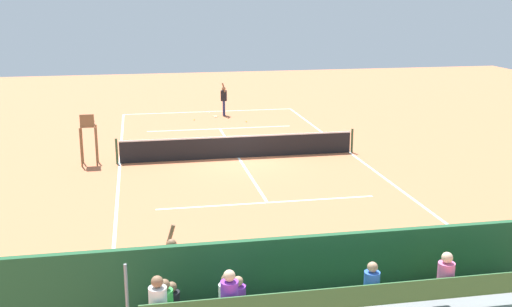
{
  "coord_description": "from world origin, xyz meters",
  "views": [
    {
      "loc": [
        4.16,
        25.71,
        6.88
      ],
      "look_at": [
        0.0,
        4.0,
        1.2
      ],
      "focal_mm": 43.98,
      "sensor_mm": 36.0,
      "label": 1
    }
  ],
  "objects_px": {
    "umpire_chair": "(88,134)",
    "tennis_player": "(224,98)",
    "tennis_ball_near": "(246,121)",
    "courtside_bench": "(416,274)",
    "line_judge": "(172,267)",
    "tennis_net": "(238,146)",
    "equipment_bag": "(328,299)",
    "tennis_racket": "(216,116)",
    "tennis_ball_far": "(194,120)"
  },
  "relations": [
    {
      "from": "tennis_ball_near",
      "to": "tennis_ball_far",
      "type": "bearing_deg",
      "value": -20.52
    },
    {
      "from": "tennis_player",
      "to": "tennis_racket",
      "type": "bearing_deg",
      "value": 28.28
    },
    {
      "from": "umpire_chair",
      "to": "equipment_bag",
      "type": "height_order",
      "value": "umpire_chair"
    },
    {
      "from": "tennis_racket",
      "to": "tennis_ball_near",
      "type": "bearing_deg",
      "value": 127.54
    },
    {
      "from": "umpire_chair",
      "to": "tennis_ball_near",
      "type": "xyz_separation_m",
      "value": [
        -7.86,
        -7.44,
        -1.28
      ]
    },
    {
      "from": "equipment_bag",
      "to": "tennis_ball_far",
      "type": "height_order",
      "value": "equipment_bag"
    },
    {
      "from": "courtside_bench",
      "to": "tennis_ball_near",
      "type": "xyz_separation_m",
      "value": [
        0.35,
        -20.77,
        -0.53
      ]
    },
    {
      "from": "tennis_ball_near",
      "to": "tennis_ball_far",
      "type": "relative_size",
      "value": 1.0
    },
    {
      "from": "tennis_net",
      "to": "line_judge",
      "type": "height_order",
      "value": "line_judge"
    },
    {
      "from": "tennis_player",
      "to": "tennis_ball_near",
      "type": "distance_m",
      "value": 2.56
    },
    {
      "from": "umpire_chair",
      "to": "line_judge",
      "type": "xyz_separation_m",
      "value": [
        -2.63,
        12.9,
        -0.3
      ]
    },
    {
      "from": "tennis_ball_far",
      "to": "tennis_racket",
      "type": "bearing_deg",
      "value": -146.94
    },
    {
      "from": "tennis_ball_near",
      "to": "courtside_bench",
      "type": "bearing_deg",
      "value": 90.98
    },
    {
      "from": "tennis_ball_far",
      "to": "line_judge",
      "type": "distance_m",
      "value": 21.53
    },
    {
      "from": "tennis_player",
      "to": "tennis_racket",
      "type": "relative_size",
      "value": 3.36
    },
    {
      "from": "tennis_ball_far",
      "to": "line_judge",
      "type": "relative_size",
      "value": 0.03
    },
    {
      "from": "umpire_chair",
      "to": "courtside_bench",
      "type": "bearing_deg",
      "value": 121.62
    },
    {
      "from": "line_judge",
      "to": "umpire_chair",
      "type": "bearing_deg",
      "value": -78.48
    },
    {
      "from": "equipment_bag",
      "to": "tennis_racket",
      "type": "distance_m",
      "value": 22.8
    },
    {
      "from": "umpire_chair",
      "to": "courtside_bench",
      "type": "relative_size",
      "value": 1.19
    },
    {
      "from": "tennis_racket",
      "to": "line_judge",
      "type": "relative_size",
      "value": 0.3
    },
    {
      "from": "tennis_ball_near",
      "to": "line_judge",
      "type": "height_order",
      "value": "line_judge"
    },
    {
      "from": "tennis_player",
      "to": "tennis_racket",
      "type": "xyz_separation_m",
      "value": [
        0.52,
        0.28,
        -1.0
      ]
    },
    {
      "from": "tennis_racket",
      "to": "tennis_ball_far",
      "type": "xyz_separation_m",
      "value": [
        1.31,
        0.85,
        0.02
      ]
    },
    {
      "from": "tennis_player",
      "to": "line_judge",
      "type": "bearing_deg",
      "value": 79.19
    },
    {
      "from": "tennis_ball_near",
      "to": "line_judge",
      "type": "bearing_deg",
      "value": 75.58
    },
    {
      "from": "equipment_bag",
      "to": "tennis_player",
      "type": "relative_size",
      "value": 0.47
    },
    {
      "from": "tennis_net",
      "to": "line_judge",
      "type": "bearing_deg",
      "value": 74.45
    },
    {
      "from": "tennis_net",
      "to": "courtside_bench",
      "type": "distance_m",
      "value": 13.42
    },
    {
      "from": "equipment_bag",
      "to": "line_judge",
      "type": "distance_m",
      "value": 3.56
    },
    {
      "from": "equipment_bag",
      "to": "line_judge",
      "type": "bearing_deg",
      "value": -9.43
    },
    {
      "from": "courtside_bench",
      "to": "tennis_net",
      "type": "bearing_deg",
      "value": -81.38
    },
    {
      "from": "umpire_chair",
      "to": "tennis_player",
      "type": "relative_size",
      "value": 1.11
    },
    {
      "from": "tennis_ball_near",
      "to": "tennis_ball_far",
      "type": "distance_m",
      "value": 2.95
    },
    {
      "from": "tennis_ball_far",
      "to": "line_judge",
      "type": "xyz_separation_m",
      "value": [
        2.46,
        21.37,
        0.98
      ]
    },
    {
      "from": "tennis_net",
      "to": "tennis_racket",
      "type": "xyz_separation_m",
      "value": [
        -0.2,
        -9.39,
        -0.49
      ]
    },
    {
      "from": "tennis_net",
      "to": "courtside_bench",
      "type": "bearing_deg",
      "value": 98.62
    },
    {
      "from": "tennis_racket",
      "to": "tennis_ball_near",
      "type": "height_order",
      "value": "tennis_ball_near"
    },
    {
      "from": "tennis_racket",
      "to": "tennis_ball_near",
      "type": "xyz_separation_m",
      "value": [
        -1.45,
        1.89,
        0.02
      ]
    },
    {
      "from": "umpire_chair",
      "to": "tennis_player",
      "type": "height_order",
      "value": "umpire_chair"
    },
    {
      "from": "tennis_net",
      "to": "tennis_ball_near",
      "type": "height_order",
      "value": "tennis_net"
    },
    {
      "from": "umpire_chair",
      "to": "tennis_ball_far",
      "type": "height_order",
      "value": "umpire_chair"
    },
    {
      "from": "tennis_ball_far",
      "to": "tennis_player",
      "type": "bearing_deg",
      "value": -148.26
    },
    {
      "from": "tennis_net",
      "to": "umpire_chair",
      "type": "height_order",
      "value": "umpire_chair"
    },
    {
      "from": "equipment_bag",
      "to": "tennis_racket",
      "type": "height_order",
      "value": "equipment_bag"
    },
    {
      "from": "equipment_bag",
      "to": "tennis_player",
      "type": "distance_m",
      "value": 23.11
    },
    {
      "from": "tennis_player",
      "to": "line_judge",
      "type": "distance_m",
      "value": 22.91
    },
    {
      "from": "tennis_player",
      "to": "line_judge",
      "type": "xyz_separation_m",
      "value": [
        4.3,
        22.51,
        0.0
      ]
    },
    {
      "from": "tennis_net",
      "to": "equipment_bag",
      "type": "distance_m",
      "value": 13.4
    },
    {
      "from": "tennis_racket",
      "to": "courtside_bench",
      "type": "bearing_deg",
      "value": 94.56
    }
  ]
}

